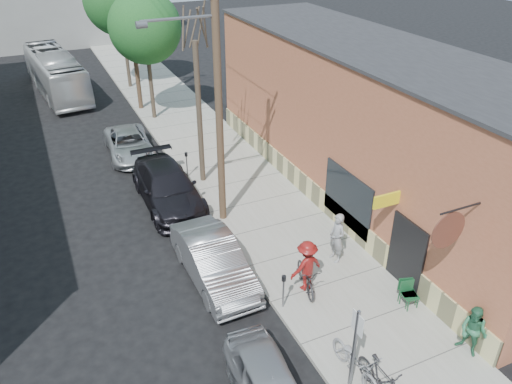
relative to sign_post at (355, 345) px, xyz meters
name	(u,v)px	position (x,y,z in m)	size (l,w,h in m)	color
ground	(213,324)	(-2.35, 3.93, -1.83)	(120.00, 120.00, 0.00)	black
sidewalk	(216,158)	(1.90, 14.93, -1.76)	(4.50, 58.00, 0.15)	#A1A095
cafe_building	(368,124)	(6.64, 8.93, 1.47)	(6.60, 20.20, 6.61)	#A95D3E
sign_post	(355,345)	(0.00, 0.00, 0.00)	(0.07, 0.45, 2.80)	slate
parking_meter_near	(284,286)	(-0.10, 3.58, -0.85)	(0.14, 0.14, 1.24)	slate
parking_meter_far	(187,160)	(-0.10, 13.43, -0.85)	(0.14, 0.14, 1.24)	slate
utility_pole_near	(217,95)	(0.04, 9.33, 3.58)	(3.57, 0.28, 10.00)	#503A28
utility_pole_far	(131,24)	(0.10, 23.71, 3.51)	(1.80, 0.28, 10.00)	#503A28
tree_bare	(199,115)	(0.45, 12.81, 1.53)	(0.24, 0.24, 6.43)	#44392C
tree_leafy_mid	(145,28)	(0.45, 21.72, 3.64)	(4.08, 4.08, 7.37)	#44392C
patio_chair_a	(408,293)	(3.59, 2.04, -1.24)	(0.50, 0.50, 0.88)	#144826
patio_chair_b	(410,295)	(3.56, 1.92, -1.24)	(0.50, 0.50, 0.88)	#144826
patron_grey	(337,238)	(2.75, 4.98, -0.73)	(0.69, 0.46, 1.90)	gray
patron_green	(473,331)	(3.85, -0.33, -0.87)	(0.79, 0.61, 1.62)	#2B6C49
cyclist	(307,266)	(1.00, 4.08, -0.76)	(1.19, 0.68, 1.84)	maroon
cyclist_bike	(306,276)	(1.00, 4.08, -1.19)	(0.65, 1.86, 0.98)	black
parked_bike_a	(381,380)	(0.63, -0.45, -1.11)	(0.53, 1.89, 1.14)	black
parked_bike_b	(356,362)	(0.40, 0.34, -1.15)	(0.71, 2.04, 1.07)	gray
car_1	(214,261)	(-1.55, 5.96, -1.05)	(1.65, 4.75, 1.56)	#95979B
car_2	(168,187)	(-1.55, 11.61, -1.03)	(2.26, 5.56, 1.61)	black
car_3	(129,144)	(-2.02, 17.21, -1.19)	(2.13, 4.63, 1.29)	#ABB0B3
bus	(56,73)	(-4.32, 29.36, -0.40)	(2.41, 10.29, 2.86)	white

